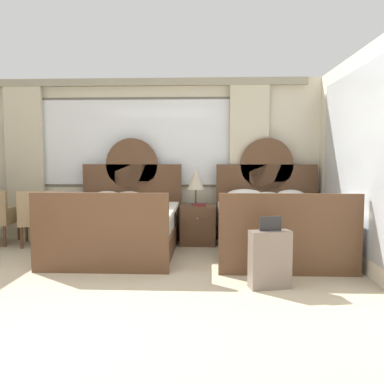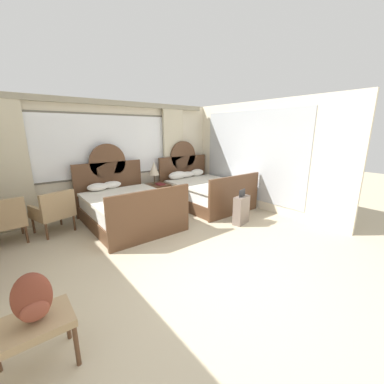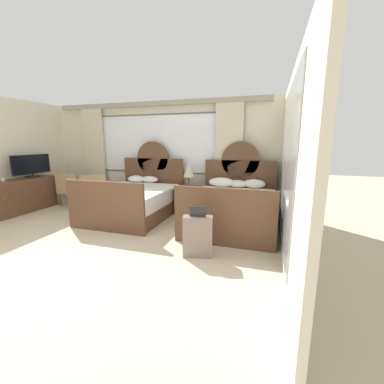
{
  "view_description": "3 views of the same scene",
  "coord_description": "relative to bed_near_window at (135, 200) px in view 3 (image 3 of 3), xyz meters",
  "views": [
    {
      "loc": [
        1.27,
        -3.11,
        1.4
      ],
      "look_at": [
        1.05,
        1.79,
        0.97
      ],
      "focal_mm": 38.41,
      "sensor_mm": 36.0,
      "label": 1
    },
    {
      "loc": [
        -2.04,
        -2.06,
        1.99
      ],
      "look_at": [
        0.9,
        1.64,
        0.78
      ],
      "focal_mm": 22.55,
      "sensor_mm": 36.0,
      "label": 2
    },
    {
      "loc": [
        2.85,
        -2.13,
        1.68
      ],
      "look_at": [
        1.6,
        1.86,
        0.83
      ],
      "focal_mm": 23.1,
      "sensor_mm": 36.0,
      "label": 3
    }
  ],
  "objects": [
    {
      "name": "ground_plane",
      "position": [
        0.05,
        -2.72,
        -0.37
      ],
      "size": [
        24.0,
        24.0,
        0.0
      ],
      "primitive_type": "plane",
      "color": "#BCAD8E"
    },
    {
      "name": "wall_back_window",
      "position": [
        0.05,
        1.18,
        1.05
      ],
      "size": [
        6.2,
        0.22,
        2.7
      ],
      "color": "beige",
      "rests_on": "ground_plane"
    },
    {
      "name": "wall_right_mirror",
      "position": [
        3.18,
        -1.05,
        0.98
      ],
      "size": [
        0.08,
        4.5,
        2.7
      ],
      "color": "beige",
      "rests_on": "ground_plane"
    },
    {
      "name": "bed_near_window",
      "position": [
        0.0,
        0.0,
        0.0
      ],
      "size": [
        1.66,
        2.12,
        1.69
      ],
      "color": "brown",
      "rests_on": "ground_plane"
    },
    {
      "name": "bed_near_mirror",
      "position": [
        2.24,
        0.01,
        0.01
      ],
      "size": [
        1.66,
        2.12,
        1.69
      ],
      "color": "brown",
      "rests_on": "ground_plane"
    },
    {
      "name": "nightstand_between_beds",
      "position": [
        1.13,
        0.64,
        -0.06
      ],
      "size": [
        0.55,
        0.57,
        0.62
      ],
      "color": "brown",
      "rests_on": "ground_plane"
    },
    {
      "name": "table_lamp_on_nightstand",
      "position": [
        1.08,
        0.69,
        0.66
      ],
      "size": [
        0.27,
        0.27,
        0.59
      ],
      "color": "brown",
      "rests_on": "nightstand_between_beds"
    },
    {
      "name": "book_on_nightstand",
      "position": [
        1.16,
        0.53,
        0.27
      ],
      "size": [
        0.18,
        0.26,
        0.03
      ],
      "color": "maroon",
      "rests_on": "nightstand_between_beds"
    },
    {
      "name": "dresser_minibar",
      "position": [
        -2.8,
        -0.61,
        0.03
      ],
      "size": [
        0.54,
        1.81,
        0.8
      ],
      "color": "brown",
      "rests_on": "ground_plane"
    },
    {
      "name": "tv_flatscreen",
      "position": [
        -2.77,
        -0.17,
        0.73
      ],
      "size": [
        0.2,
        1.04,
        0.57
      ],
      "color": "black",
      "rests_on": "dresser_minibar"
    },
    {
      "name": "cup_on_dresser",
      "position": [
        -2.81,
        -0.89,
        0.47
      ],
      "size": [
        0.11,
        0.08,
        0.08
      ],
      "color": "white",
      "rests_on": "dresser_minibar"
    },
    {
      "name": "armchair_by_window_left",
      "position": [
        -1.33,
        0.42,
        0.1
      ],
      "size": [
        0.8,
        0.8,
        0.87
      ],
      "color": "tan",
      "rests_on": "ground_plane"
    },
    {
      "name": "armchair_by_window_centre",
      "position": [
        -2.12,
        0.41,
        0.1
      ],
      "size": [
        0.68,
        0.68,
        0.87
      ],
      "color": "tan",
      "rests_on": "ground_plane"
    },
    {
      "name": "suitcase_on_floor",
      "position": [
        1.95,
        -1.54,
        -0.06
      ],
      "size": [
        0.46,
        0.27,
        0.77
      ],
      "color": "#75665B",
      "rests_on": "ground_plane"
    }
  ]
}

